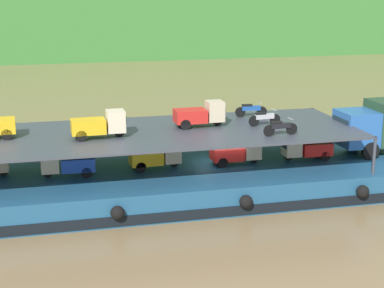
% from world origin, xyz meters
% --- Properties ---
extents(ground_plane, '(400.00, 400.00, 0.00)m').
position_xyz_m(ground_plane, '(0.00, 0.00, 0.00)').
color(ground_plane, olive).
extents(cargo_barge, '(31.29, 9.17, 1.50)m').
position_xyz_m(cargo_barge, '(-0.00, -0.03, 0.75)').
color(cargo_barge, navy).
rests_on(cargo_barge, ground).
extents(cargo_rack, '(22.09, 7.83, 2.00)m').
position_xyz_m(cargo_rack, '(-3.80, 0.00, 3.44)').
color(cargo_rack, '#383D47').
rests_on(cargo_rack, cargo_barge).
extents(mini_truck_lower_aft, '(2.78, 1.26, 1.38)m').
position_xyz_m(mini_truck_lower_aft, '(-8.30, -0.32, 2.19)').
color(mini_truck_lower_aft, '#1E47B7').
rests_on(mini_truck_lower_aft, cargo_barge).
extents(mini_truck_lower_mid, '(2.79, 1.29, 1.38)m').
position_xyz_m(mini_truck_lower_mid, '(-3.58, -0.05, 2.19)').
color(mini_truck_lower_mid, gold).
rests_on(mini_truck_lower_mid, cargo_barge).
extents(mini_truck_lower_fore, '(2.75, 1.21, 1.38)m').
position_xyz_m(mini_truck_lower_fore, '(0.86, -0.31, 2.19)').
color(mini_truck_lower_fore, red).
rests_on(mini_truck_lower_fore, cargo_barge).
extents(mini_truck_lower_bow, '(2.77, 1.26, 1.38)m').
position_xyz_m(mini_truck_lower_bow, '(4.89, -0.41, 2.19)').
color(mini_truck_lower_bow, red).
rests_on(mini_truck_lower_bow, cargo_barge).
extents(mini_truck_upper_mid, '(2.76, 1.23, 1.38)m').
position_xyz_m(mini_truck_upper_mid, '(-6.59, -0.62, 4.19)').
color(mini_truck_upper_mid, gold).
rests_on(mini_truck_upper_mid, cargo_rack).
extents(mini_truck_upper_fore, '(2.76, 1.23, 1.38)m').
position_xyz_m(mini_truck_upper_fore, '(-0.99, 0.61, 4.19)').
color(mini_truck_upper_fore, red).
rests_on(mini_truck_upper_fore, cargo_rack).
extents(motorcycle_upper_port, '(1.90, 0.55, 0.87)m').
position_xyz_m(motorcycle_upper_port, '(2.52, -2.35, 3.93)').
color(motorcycle_upper_port, black).
rests_on(motorcycle_upper_port, cargo_rack).
extents(motorcycle_upper_centre, '(1.90, 0.55, 0.87)m').
position_xyz_m(motorcycle_upper_centre, '(2.52, -0.00, 3.93)').
color(motorcycle_upper_centre, black).
rests_on(motorcycle_upper_centre, cargo_rack).
extents(motorcycle_upper_stbd, '(1.90, 0.55, 0.87)m').
position_xyz_m(motorcycle_upper_stbd, '(2.55, 2.35, 3.93)').
color(motorcycle_upper_stbd, black).
rests_on(motorcycle_upper_stbd, cargo_rack).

